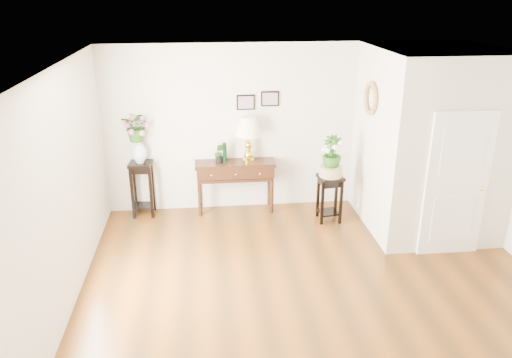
{
  "coord_description": "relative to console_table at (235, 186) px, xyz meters",
  "views": [
    {
      "loc": [
        -1.35,
        -5.29,
        3.63
      ],
      "look_at": [
        -0.64,
        1.3,
        1.06
      ],
      "focal_mm": 35.0,
      "sensor_mm": 36.0,
      "label": 1
    }
  ],
  "objects": [
    {
      "name": "floor",
      "position": [
        0.85,
        -2.57,
        -0.44
      ],
      "size": [
        6.0,
        5.5,
        0.02
      ],
      "primitive_type": "cube",
      "color": "brown",
      "rests_on": "ground"
    },
    {
      "name": "plant_stand_a",
      "position": [
        -1.55,
        0.0,
        0.02
      ],
      "size": [
        0.39,
        0.39,
        0.93
      ],
      "primitive_type": "cube",
      "rotation": [
        0.0,
        0.0,
        -0.09
      ],
      "color": "black",
      "rests_on": "floor"
    },
    {
      "name": "lily_arrangement",
      "position": [
        -1.55,
        0.0,
        1.14
      ],
      "size": [
        0.56,
        0.53,
        0.5
      ],
      "primitive_type": "imported",
      "rotation": [
        0.0,
        0.0,
        -0.37
      ],
      "color": "#204E15",
      "rests_on": "porcelain_vase"
    },
    {
      "name": "wall_front",
      "position": [
        0.85,
        -5.32,
        0.96
      ],
      "size": [
        6.0,
        0.02,
        2.8
      ],
      "primitive_type": "cube",
      "color": "silver",
      "rests_on": "ground"
    },
    {
      "name": "wall_ornament",
      "position": [
        2.01,
        -0.67,
        1.61
      ],
      "size": [
        0.07,
        0.51,
        0.51
      ],
      "primitive_type": "torus",
      "rotation": [
        0.0,
        1.57,
        0.0
      ],
      "color": "#B5864C",
      "rests_on": "partition"
    },
    {
      "name": "table_lamp",
      "position": [
        0.23,
        0.0,
        0.79
      ],
      "size": [
        0.47,
        0.47,
        0.77
      ],
      "primitive_type": "cube",
      "rotation": [
        0.0,
        0.0,
        0.09
      ],
      "color": "gold",
      "rests_on": "console_table"
    },
    {
      "name": "wall_back",
      "position": [
        0.85,
        0.18,
        0.96
      ],
      "size": [
        6.0,
        0.02,
        2.8
      ],
      "primitive_type": "cube",
      "color": "silver",
      "rests_on": "ground"
    },
    {
      "name": "plant_stand_b",
      "position": [
        1.5,
        -0.55,
        -0.06
      ],
      "size": [
        0.42,
        0.42,
        0.78
      ],
      "primitive_type": "cube",
      "rotation": [
        0.0,
        0.0,
        0.16
      ],
      "color": "black",
      "rests_on": "floor"
    },
    {
      "name": "green_vase",
      "position": [
        -0.17,
        0.0,
        0.61
      ],
      "size": [
        0.08,
        0.08,
        0.33
      ],
      "primitive_type": "cylinder",
      "rotation": [
        0.0,
        0.0,
        0.11
      ],
      "color": "black",
      "rests_on": "console_table"
    },
    {
      "name": "wall_left",
      "position": [
        -2.15,
        -2.57,
        0.96
      ],
      "size": [
        0.02,
        5.5,
        2.8
      ],
      "primitive_type": "cube",
      "color": "silver",
      "rests_on": "ground"
    },
    {
      "name": "potted_plant",
      "position": [
        -0.26,
        0.0,
        0.6
      ],
      "size": [
        0.19,
        0.16,
        0.3
      ],
      "primitive_type": "imported",
      "rotation": [
        0.0,
        0.0,
        -0.19
      ],
      "color": "#204E15",
      "rests_on": "console_table"
    },
    {
      "name": "narcissus",
      "position": [
        1.5,
        -0.55,
        0.72
      ],
      "size": [
        0.35,
        0.35,
        0.54
      ],
      "primitive_type": "imported",
      "rotation": [
        0.0,
        0.0,
        -0.17
      ],
      "color": "#204E15",
      "rests_on": "ceramic_bowl"
    },
    {
      "name": "ceramic_bowl",
      "position": [
        1.5,
        -0.55,
        0.41
      ],
      "size": [
        0.46,
        0.46,
        0.17
      ],
      "primitive_type": "cylinder",
      "rotation": [
        0.0,
        0.0,
        0.27
      ],
      "color": "beige",
      "rests_on": "plant_stand_b"
    },
    {
      "name": "partition",
      "position": [
        2.95,
        -0.79,
        0.96
      ],
      "size": [
        1.8,
        1.95,
        2.8
      ],
      "primitive_type": "cube",
      "color": "silver",
      "rests_on": "floor"
    },
    {
      "name": "art_print_left",
      "position": [
        0.2,
        0.16,
        1.41
      ],
      "size": [
        0.3,
        0.02,
        0.25
      ],
      "primitive_type": "cube",
      "color": "black",
      "rests_on": "wall_back"
    },
    {
      "name": "porcelain_vase",
      "position": [
        -1.55,
        0.0,
        0.71
      ],
      "size": [
        0.3,
        0.3,
        0.4
      ],
      "primitive_type": null,
      "rotation": [
        0.0,
        0.0,
        0.39
      ],
      "color": "white",
      "rests_on": "plant_stand_a"
    },
    {
      "name": "door",
      "position": [
        2.95,
        -1.79,
        0.61
      ],
      "size": [
        0.9,
        0.05,
        2.1
      ],
      "primitive_type": "cube",
      "color": "white",
      "rests_on": "floor"
    },
    {
      "name": "console_table",
      "position": [
        0.0,
        0.0,
        0.0
      ],
      "size": [
        1.34,
        0.45,
        0.89
      ],
      "primitive_type": "cube",
      "rotation": [
        0.0,
        0.0,
        -0.01
      ],
      "color": "black",
      "rests_on": "floor"
    },
    {
      "name": "ceiling",
      "position": [
        0.85,
        -2.57,
        2.36
      ],
      "size": [
        6.0,
        5.5,
        0.02
      ],
      "primitive_type": "cube",
      "color": "white",
      "rests_on": "ground"
    },
    {
      "name": "art_print_right",
      "position": [
        0.6,
        0.16,
        1.46
      ],
      "size": [
        0.3,
        0.02,
        0.25
      ],
      "primitive_type": "cube",
      "color": "black",
      "rests_on": "wall_back"
    }
  ]
}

